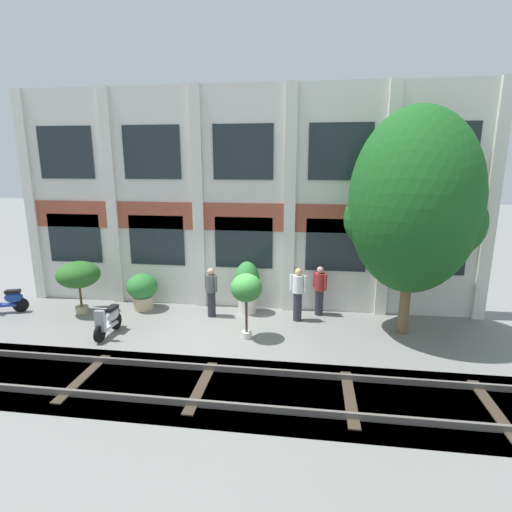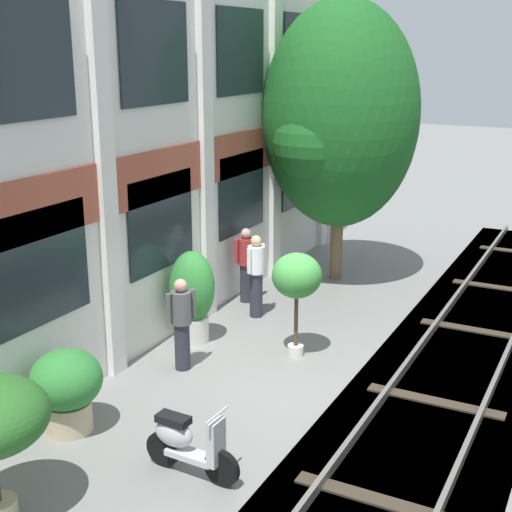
% 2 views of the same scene
% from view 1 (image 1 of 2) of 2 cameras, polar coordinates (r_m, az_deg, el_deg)
% --- Properties ---
extents(ground_plane, '(80.00, 80.00, 0.00)m').
position_cam_1_polar(ground_plane, '(11.59, -3.72, -11.44)').
color(ground_plane, slate).
extents(apartment_facade, '(15.35, 0.64, 7.19)m').
position_cam_1_polar(apartment_facade, '(13.22, -1.63, 7.83)').
color(apartment_facade, silver).
rests_on(apartment_facade, ground).
extents(rail_tracks, '(22.99, 2.80, 0.43)m').
position_cam_1_polar(rail_tracks, '(9.40, -7.08, -18.81)').
color(rail_tracks, '#5B5449').
rests_on(rail_tracks, ground).
extents(broadleaf_tree, '(3.65, 3.48, 6.31)m').
position_cam_1_polar(broadleaf_tree, '(11.66, 21.58, 6.71)').
color(broadleaf_tree, brown).
rests_on(broadleaf_tree, ground).
extents(potted_plant_stone_basin, '(0.83, 0.83, 1.73)m').
position_cam_1_polar(potted_plant_stone_basin, '(13.00, -1.28, -4.22)').
color(potted_plant_stone_basin, beige).
rests_on(potted_plant_stone_basin, ground).
extents(potted_plant_tall_urn, '(0.87, 0.87, 1.88)m').
position_cam_1_polar(potted_plant_tall_urn, '(10.97, -1.40, -4.77)').
color(potted_plant_tall_urn, beige).
rests_on(potted_plant_tall_urn, ground).
extents(potted_plant_terracotta_small, '(1.35, 1.35, 1.73)m').
position_cam_1_polar(potted_plant_terracotta_small, '(14.11, -24.04, -2.55)').
color(potted_plant_terracotta_small, tan).
rests_on(potted_plant_terracotta_small, ground).
extents(potted_plant_ribbed_drum, '(1.02, 1.02, 1.22)m').
position_cam_1_polar(potted_plant_ribbed_drum, '(13.92, -15.93, -4.59)').
color(potted_plant_ribbed_drum, tan).
rests_on(potted_plant_ribbed_drum, ground).
extents(scooter_near_curb, '(1.32, 0.70, 0.98)m').
position_cam_1_polar(scooter_near_curb, '(15.46, -32.01, -5.37)').
color(scooter_near_curb, black).
rests_on(scooter_near_curb, ground).
extents(scooter_second_parked, '(0.50, 1.38, 0.98)m').
position_cam_1_polar(scooter_second_parked, '(12.31, -20.27, -8.56)').
color(scooter_second_parked, black).
rests_on(scooter_second_parked, ground).
extents(resident_by_doorway, '(0.43, 0.36, 1.61)m').
position_cam_1_polar(resident_by_doorway, '(13.01, 9.07, -4.70)').
color(resident_by_doorway, '#282833').
rests_on(resident_by_doorway, ground).
extents(resident_watching_tracks, '(0.46, 0.34, 1.60)m').
position_cam_1_polar(resident_watching_tracks, '(12.80, -6.43, -4.96)').
color(resident_watching_tracks, '#282833').
rests_on(resident_watching_tracks, ground).
extents(resident_near_plants, '(0.52, 0.34, 1.69)m').
position_cam_1_polar(resident_near_plants, '(12.43, 6.00, -5.24)').
color(resident_near_plants, '#282833').
rests_on(resident_near_plants, ground).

